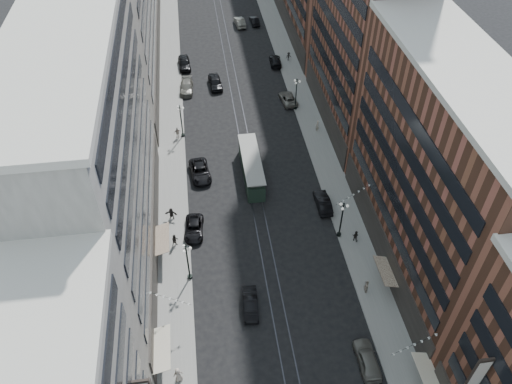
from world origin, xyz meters
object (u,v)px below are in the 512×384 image
pedestrian_4 (366,286)px  lamppost_se_mid (296,93)px  car_11 (288,99)px  pedestrian_5 (171,214)px  lamppost_sw_mid (181,120)px  car_8 (186,87)px  car_9 (184,63)px  pedestrian_6 (178,133)px  car_5 (250,304)px  car_2 (194,228)px  pedestrian_1 (178,375)px  pedestrian_2 (175,240)px  car_4 (367,359)px  pedestrian_7 (355,236)px  car_extra_0 (254,21)px  car_14 (240,22)px  pedestrian_8 (317,126)px  car_13 (215,82)px  car_10 (323,202)px  lamppost_se_far (342,218)px  streetcar (251,168)px  pedestrian_9 (289,56)px  car_12 (275,61)px  lamppost_sw_far (188,261)px  car_7 (200,171)px

pedestrian_4 → lamppost_se_mid: bearing=9.0°
car_11 → pedestrian_5: size_ratio=2.93×
lamppost_sw_mid → lamppost_se_mid: bearing=15.2°
car_8 → pedestrian_5: pedestrian_5 is taller
car_9 → pedestrian_5: bearing=-97.2°
pedestrian_6 → car_5: bearing=91.9°
car_11 → pedestrian_6: 19.86m
car_2 → pedestrian_4: 21.71m
lamppost_sw_mid → car_9: lamppost_sw_mid is taller
pedestrian_1 → pedestrian_2: bearing=-102.3°
car_2 → car_4: (16.00, -19.76, 0.13)m
pedestrian_7 → car_extra_0: 61.80m
car_4 → pedestrian_1: 18.32m
car_14 → pedestrian_8: 39.44m
car_8 → car_11: bearing=-14.7°
car_2 → pedestrian_4: size_ratio=2.61×
car_13 → pedestrian_8: (14.53, -15.26, 0.20)m
lamppost_se_mid → car_8: 19.30m
car_10 → car_extra_0: size_ratio=1.08×
lamppost_se_mid → car_10: lamppost_se_mid is taller
lamppost_se_far → car_4: size_ratio=1.17×
car_8 → car_extra_0: car_8 is taller
streetcar → car_9: size_ratio=2.15×
car_10 → car_extra_0: bearing=-88.7°
car_11 → car_extra_0: car_extra_0 is taller
pedestrian_9 → car_extra_0: 17.13m
pedestrian_2 → car_12: bearing=48.7°
lamppost_sw_far → car_4: 21.20m
pedestrian_1 → pedestrian_8: pedestrian_1 is taller
car_13 → car_extra_0: size_ratio=1.19×
car_11 → car_12: car_12 is taller
car_2 → car_12: 43.49m
pedestrian_4 → car_9: size_ratio=0.36×
lamppost_sw_mid → pedestrian_6: 2.19m
pedestrian_2 → car_9: bearing=70.0°
lamppost_se_mid → car_9: lamppost_se_mid is taller
car_2 → car_9: (0.09, 41.22, 0.22)m
pedestrian_4 → car_9: bearing=26.9°
pedestrian_6 → pedestrian_8: pedestrian_8 is taller
lamppost_se_far → car_14: size_ratio=1.11×
pedestrian_1 → pedestrian_9: (21.75, 59.98, -0.16)m
lamppost_se_far → pedestrian_5: (-20.30, 5.66, -2.10)m
lamppost_se_mid → pedestrian_7: 29.19m
car_4 → car_13: bearing=-78.5°
car_11 → pedestrian_4: bearing=86.2°
car_5 → pedestrian_1: pedestrian_1 is taller
pedestrian_4 → pedestrian_6: 37.03m
car_12 → lamppost_sw_far: bearing=72.6°
pedestrian_7 → car_extra_0: size_ratio=0.36×
car_4 → car_7: (-14.67, 30.31, -0.03)m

